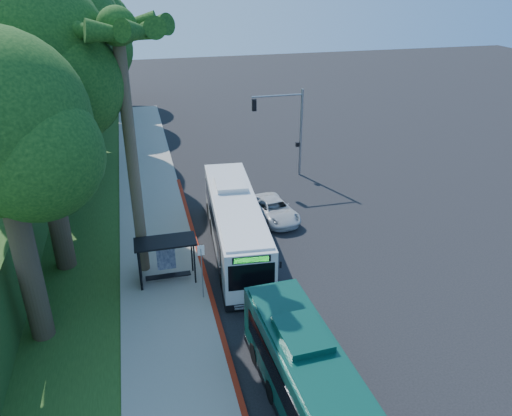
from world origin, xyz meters
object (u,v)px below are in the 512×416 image
object	(u,v)px
white_bus	(235,222)
pickup	(274,210)
teal_bus	(319,400)
bus_shelter	(161,252)

from	to	relation	value
white_bus	pickup	xyz separation A→B (m)	(3.37, 3.25, -1.11)
teal_bus	pickup	bearing A→B (deg)	76.38
bus_shelter	pickup	size ratio (longest dim) A/B	0.67
white_bus	bus_shelter	bearing A→B (deg)	-146.97
white_bus	teal_bus	world-z (taller)	white_bus
bus_shelter	pickup	xyz separation A→B (m)	(7.88, 5.71, -1.14)
teal_bus	white_bus	bearing A→B (deg)	87.72
white_bus	pickup	bearing A→B (deg)	48.44
bus_shelter	white_bus	bearing A→B (deg)	28.61
bus_shelter	teal_bus	world-z (taller)	teal_bus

